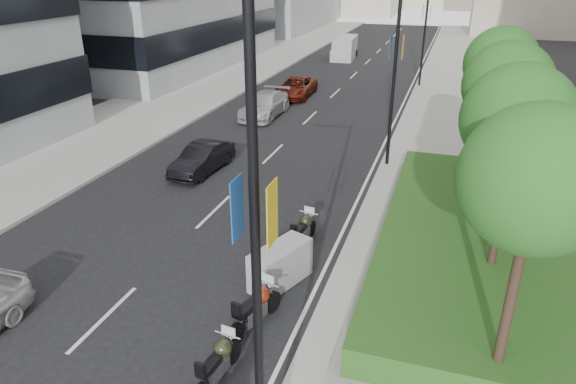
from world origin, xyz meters
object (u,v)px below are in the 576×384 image
at_px(motorcycle_3, 218,363).
at_px(motorcycle_6, 303,230).
at_px(car_b, 202,159).
at_px(car_d, 296,87).
at_px(motorcycle_4, 255,308).
at_px(lamp_post_1, 392,59).
at_px(car_c, 265,105).
at_px(lamp_post_2, 424,19).
at_px(motorcycle_5, 280,266).
at_px(delivery_van, 345,49).
at_px(lamp_post_0, 246,241).

relative_size(motorcycle_3, motorcycle_6, 0.98).
relative_size(car_b, car_d, 0.81).
xyz_separation_m(motorcycle_4, motorcycle_6, (-0.05, 4.61, -0.05)).
distance_m(motorcycle_3, motorcycle_4, 2.11).
height_order(lamp_post_1, motorcycle_6, lamp_post_1).
bearing_deg(car_b, car_c, 97.65).
bearing_deg(motorcycle_3, car_d, 20.08).
bearing_deg(lamp_post_2, motorcycle_3, -92.80).
bearing_deg(car_c, motorcycle_6, -64.74).
relative_size(motorcycle_3, motorcycle_5, 0.90).
distance_m(lamp_post_2, motorcycle_5, 29.27).
bearing_deg(delivery_van, car_d, -93.92).
height_order(car_b, car_c, car_c).
distance_m(lamp_post_0, lamp_post_1, 17.00).
height_order(motorcycle_4, car_c, car_c).
bearing_deg(lamp_post_2, delivery_van, 127.28).
xyz_separation_m(lamp_post_2, delivery_van, (-8.17, 10.74, -4.07)).
height_order(lamp_post_0, car_d, lamp_post_0).
height_order(car_c, car_d, car_c).
xyz_separation_m(lamp_post_2, car_c, (-8.49, -11.54, -4.33)).
xyz_separation_m(lamp_post_0, motorcycle_5, (-1.54, 6.11, -4.43)).
bearing_deg(lamp_post_0, motorcycle_3, 130.97).
xyz_separation_m(lamp_post_2, motorcycle_5, (-1.54, -28.89, -4.43)).
relative_size(lamp_post_0, delivery_van, 1.72).
relative_size(lamp_post_1, motorcycle_6, 4.32).
height_order(lamp_post_0, motorcycle_5, lamp_post_0).
relative_size(lamp_post_2, delivery_van, 1.72).
relative_size(motorcycle_5, motorcycle_6, 1.09).
bearing_deg(car_b, motorcycle_3, -57.35).
xyz_separation_m(lamp_post_0, car_d, (-8.13, 29.01, -4.38)).
height_order(motorcycle_3, motorcycle_4, motorcycle_4).
height_order(lamp_post_1, car_d, lamp_post_1).
bearing_deg(lamp_post_1, motorcycle_6, -100.56).
xyz_separation_m(motorcycle_5, car_b, (-6.40, 7.55, 0.02)).
xyz_separation_m(motorcycle_5, car_c, (-6.94, 17.35, 0.10)).
relative_size(lamp_post_0, car_d, 1.83).
bearing_deg(lamp_post_0, delivery_van, 100.13).
bearing_deg(car_d, car_b, -91.03).
bearing_deg(motorcycle_4, lamp_post_0, -143.43).
bearing_deg(motorcycle_6, car_d, 26.40).
xyz_separation_m(lamp_post_1, motorcycle_4, (-1.52, -13.03, -4.46)).
bearing_deg(delivery_van, car_b, -93.65).
bearing_deg(car_b, car_d, 95.18).
height_order(lamp_post_0, motorcycle_3, lamp_post_0).
xyz_separation_m(motorcycle_3, car_d, (-6.51, 27.15, 0.14)).
xyz_separation_m(lamp_post_1, lamp_post_2, (0.00, 18.00, 0.00)).
bearing_deg(motorcycle_6, car_b, 60.07).
height_order(lamp_post_2, car_b, lamp_post_2).
bearing_deg(lamp_post_0, car_c, 109.89).
xyz_separation_m(car_c, car_d, (0.36, 5.55, -0.06)).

